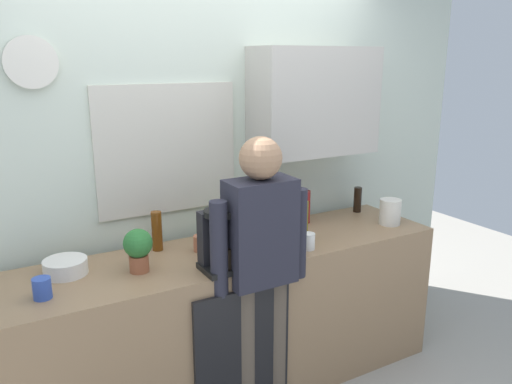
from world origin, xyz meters
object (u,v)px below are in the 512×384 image
at_px(bottle_dark_sauce, 358,200).
at_px(cup_blue_mug, 42,288).
at_px(cup_white_mug, 308,241).
at_px(mixing_bowl, 65,267).
at_px(cup_terracotta_mug, 200,243).
at_px(potted_plant, 138,247).
at_px(bottle_red_vinegar, 305,207).
at_px(bottle_clear_soda, 228,220).
at_px(bottle_olive_oil, 303,222).
at_px(bottle_amber_beer, 157,231).
at_px(person_at_sink, 260,259).
at_px(storage_canister, 390,212).
at_px(coffee_maker, 219,242).

distance_m(bottle_dark_sauce, cup_blue_mug, 2.18).
distance_m(cup_white_mug, mixing_bowl, 1.32).
bearing_deg(cup_white_mug, cup_terracotta_mug, 152.72).
bearing_deg(potted_plant, cup_blue_mug, -170.97).
bearing_deg(mixing_bowl, bottle_red_vinegar, 2.95).
bearing_deg(cup_blue_mug, mixing_bowl, 58.27).
height_order(bottle_clear_soda, bottle_dark_sauce, bottle_clear_soda).
bearing_deg(bottle_olive_oil, potted_plant, 176.78).
xyz_separation_m(bottle_dark_sauce, bottle_amber_beer, (-1.49, -0.01, 0.03)).
height_order(bottle_red_vinegar, person_at_sink, person_at_sink).
xyz_separation_m(bottle_amber_beer, storage_canister, (1.49, -0.32, -0.03)).
distance_m(bottle_olive_oil, cup_white_mug, 0.15).
bearing_deg(cup_blue_mug, cup_white_mug, -4.04).
xyz_separation_m(bottle_olive_oil, bottle_amber_beer, (-0.81, 0.30, -0.01)).
xyz_separation_m(potted_plant, person_at_sink, (0.57, -0.27, -0.09)).
height_order(coffee_maker, bottle_dark_sauce, coffee_maker).
relative_size(mixing_bowl, potted_plant, 0.96).
relative_size(cup_terracotta_mug, storage_canister, 0.54).
xyz_separation_m(coffee_maker, bottle_olive_oil, (0.62, 0.12, -0.02)).
xyz_separation_m(bottle_red_vinegar, person_at_sink, (-0.64, -0.50, -0.06)).
bearing_deg(bottle_dark_sauce, bottle_olive_oil, -156.15).
distance_m(bottle_olive_oil, cup_blue_mug, 1.47).
xyz_separation_m(bottle_olive_oil, bottle_dark_sauce, (0.69, 0.30, -0.04)).
relative_size(bottle_olive_oil, potted_plant, 1.09).
bearing_deg(bottle_olive_oil, bottle_red_vinegar, 52.52).
bearing_deg(bottle_clear_soda, cup_white_mug, -44.25).
bearing_deg(bottle_dark_sauce, bottle_red_vinegar, -177.91).
bearing_deg(potted_plant, person_at_sink, -24.97).
height_order(cup_blue_mug, storage_canister, storage_canister).
xyz_separation_m(bottle_clear_soda, potted_plant, (-0.60, -0.16, -0.01)).
bearing_deg(bottle_clear_soda, potted_plant, -165.01).
relative_size(bottle_dark_sauce, cup_blue_mug, 1.80).
height_order(bottle_dark_sauce, storage_canister, bottle_dark_sauce).
bearing_deg(cup_white_mug, bottle_dark_sauce, 30.03).
xyz_separation_m(cup_white_mug, potted_plant, (-0.94, 0.18, 0.08)).
xyz_separation_m(bottle_clear_soda, storage_canister, (1.08, -0.23, -0.05)).
xyz_separation_m(bottle_clear_soda, person_at_sink, (-0.03, -0.43, -0.09)).
bearing_deg(cup_blue_mug, bottle_olive_oil, 0.80).
xyz_separation_m(bottle_amber_beer, cup_blue_mug, (-0.66, -0.32, -0.06)).
bearing_deg(bottle_amber_beer, cup_blue_mug, -154.29).
relative_size(bottle_amber_beer, person_at_sink, 0.14).
distance_m(bottle_dark_sauce, storage_canister, 0.32).
relative_size(cup_white_mug, storage_canister, 0.56).
height_order(cup_blue_mug, potted_plant, potted_plant).
bearing_deg(mixing_bowl, cup_white_mug, -14.37).
relative_size(bottle_clear_soda, bottle_amber_beer, 1.22).
bearing_deg(coffee_maker, person_at_sink, -24.83).
xyz_separation_m(coffee_maker, potted_plant, (-0.37, 0.17, -0.01)).
relative_size(cup_white_mug, mixing_bowl, 0.43).
xyz_separation_m(bottle_olive_oil, storage_canister, (0.69, -0.02, -0.04)).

